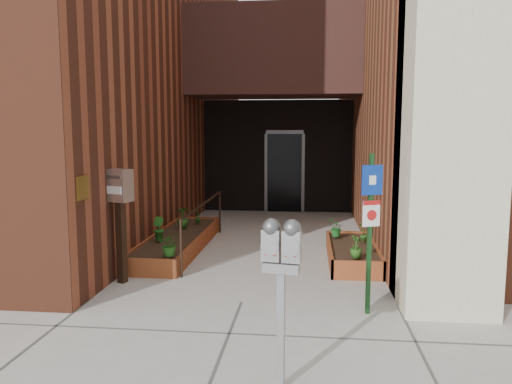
% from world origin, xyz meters
% --- Properties ---
extents(ground, '(80.00, 80.00, 0.00)m').
position_xyz_m(ground, '(0.00, 0.00, 0.00)').
color(ground, '#9E9991').
rests_on(ground, ground).
extents(architecture, '(20.00, 14.60, 10.00)m').
position_xyz_m(architecture, '(-0.18, 6.89, 4.98)').
color(architecture, brown).
rests_on(architecture, ground).
extents(planter_left, '(0.90, 3.60, 0.30)m').
position_xyz_m(planter_left, '(-1.55, 2.70, 0.13)').
color(planter_left, maroon).
rests_on(planter_left, ground).
extents(planter_right, '(0.80, 2.20, 0.30)m').
position_xyz_m(planter_right, '(1.60, 2.20, 0.13)').
color(planter_right, maroon).
rests_on(planter_right, ground).
extents(handrail, '(0.04, 3.34, 0.90)m').
position_xyz_m(handrail, '(-1.05, 2.65, 0.75)').
color(handrail, black).
rests_on(handrail, ground).
extents(parking_meter, '(0.34, 0.18, 1.50)m').
position_xyz_m(parking_meter, '(0.63, -2.09, 1.16)').
color(parking_meter, gray).
rests_on(parking_meter, ground).
extents(sign_post, '(0.25, 0.12, 1.95)m').
position_xyz_m(sign_post, '(1.59, -0.23, 1.20)').
color(sign_post, '#163C18').
rests_on(sign_post, ground).
extents(payment_dropbox, '(0.39, 0.34, 1.66)m').
position_xyz_m(payment_dropbox, '(-1.85, 0.67, 1.20)').
color(payment_dropbox, black).
rests_on(payment_dropbox, ground).
extents(shrub_left_a, '(0.42, 0.42, 0.37)m').
position_xyz_m(shrub_left_a, '(-1.25, 1.10, 0.48)').
color(shrub_left_a, '#255D1A').
rests_on(shrub_left_a, planter_left).
extents(shrub_left_b, '(0.32, 0.32, 0.41)m').
position_xyz_m(shrub_left_b, '(-1.76, 2.16, 0.50)').
color(shrub_left_b, '#22631C').
rests_on(shrub_left_b, planter_left).
extents(shrub_left_c, '(0.30, 0.30, 0.40)m').
position_xyz_m(shrub_left_c, '(-1.62, 3.32, 0.50)').
color(shrub_left_c, '#235217').
rests_on(shrub_left_c, planter_left).
extents(shrub_left_d, '(0.23, 0.23, 0.37)m').
position_xyz_m(shrub_left_d, '(-1.43, 3.81, 0.48)').
color(shrub_left_d, '#1C5017').
rests_on(shrub_left_d, planter_left).
extents(shrub_right_a, '(0.24, 0.24, 0.34)m').
position_xyz_m(shrub_right_a, '(1.58, 1.30, 0.47)').
color(shrub_right_a, '#285618').
rests_on(shrub_right_a, planter_right).
extents(shrub_right_b, '(0.21, 0.21, 0.37)m').
position_xyz_m(shrub_right_b, '(1.82, 2.43, 0.48)').
color(shrub_right_b, '#265919').
rests_on(shrub_right_b, planter_right).
extents(shrub_right_c, '(0.41, 0.41, 0.32)m').
position_xyz_m(shrub_right_c, '(1.35, 2.75, 0.46)').
color(shrub_right_c, '#1B5E20').
rests_on(shrub_right_c, planter_right).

